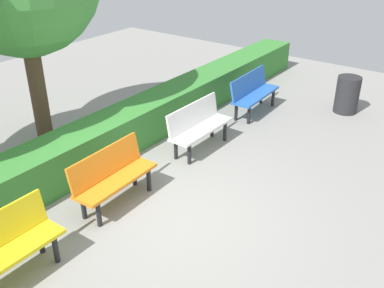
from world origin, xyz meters
name	(u,v)px	position (x,y,z in m)	size (l,w,h in m)	color
ground_plane	(161,215)	(0.00, 0.00, 0.00)	(17.08, 17.08, 0.00)	gray
bench_blue	(253,91)	(-4.07, -0.79, 0.48)	(1.47, 0.51, 0.86)	blue
bench_white	(198,125)	(-2.00, -0.77, 0.48)	(1.43, 0.48, 0.86)	white
bench_orange	(113,175)	(0.16, -0.78, 0.48)	(1.39, 0.50, 0.86)	orange
bench_yellow	(1,248)	(2.06, -0.66, 0.48)	(1.40, 0.46, 0.86)	yellow
hedge_row	(111,136)	(-0.91, -1.90, 0.36)	(13.08, 0.76, 0.72)	#387F33
trash_bin	(347,95)	(-5.29, 0.86, 0.40)	(0.50, 0.50, 0.80)	#262628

